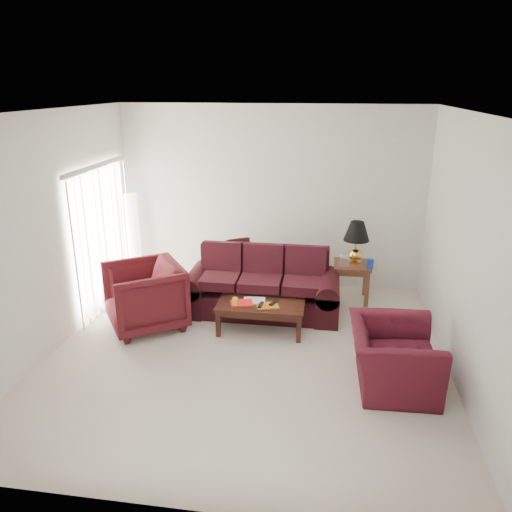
{
  "coord_description": "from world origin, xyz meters",
  "views": [
    {
      "loc": [
        0.97,
        -5.54,
        3.29
      ],
      "look_at": [
        0.0,
        0.85,
        1.05
      ],
      "focal_mm": 35.0,
      "sensor_mm": 36.0,
      "label": 1
    }
  ],
  "objects_px": {
    "armchair_left": "(145,296)",
    "end_table": "(351,282)",
    "coffee_table": "(261,317)",
    "armchair_right": "(393,357)",
    "sofa": "(261,283)",
    "floor_lamp": "(134,238)"
  },
  "relations": [
    {
      "from": "end_table",
      "to": "armchair_right",
      "type": "distance_m",
      "value": 2.39
    },
    {
      "from": "coffee_table",
      "to": "armchair_right",
      "type": "bearing_deg",
      "value": -57.36
    },
    {
      "from": "armchair_right",
      "to": "armchair_left",
      "type": "bearing_deg",
      "value": 71.49
    },
    {
      "from": "armchair_left",
      "to": "armchair_right",
      "type": "bearing_deg",
      "value": 38.9
    },
    {
      "from": "sofa",
      "to": "end_table",
      "type": "relative_size",
      "value": 3.74
    },
    {
      "from": "floor_lamp",
      "to": "armchair_left",
      "type": "height_order",
      "value": "floor_lamp"
    },
    {
      "from": "end_table",
      "to": "armchair_left",
      "type": "distance_m",
      "value": 3.22
    },
    {
      "from": "sofa",
      "to": "coffee_table",
      "type": "relative_size",
      "value": 1.93
    },
    {
      "from": "armchair_right",
      "to": "coffee_table",
      "type": "relative_size",
      "value": 0.92
    },
    {
      "from": "armchair_left",
      "to": "floor_lamp",
      "type": "bearing_deg",
      "value": 171.22
    },
    {
      "from": "sofa",
      "to": "floor_lamp",
      "type": "distance_m",
      "value": 2.53
    },
    {
      "from": "sofa",
      "to": "armchair_left",
      "type": "bearing_deg",
      "value": -158.33
    },
    {
      "from": "coffee_table",
      "to": "floor_lamp",
      "type": "bearing_deg",
      "value": 123.54
    },
    {
      "from": "armchair_right",
      "to": "floor_lamp",
      "type": "bearing_deg",
      "value": 55.52
    },
    {
      "from": "floor_lamp",
      "to": "armchair_left",
      "type": "relative_size",
      "value": 1.54
    },
    {
      "from": "armchair_left",
      "to": "end_table",
      "type": "bearing_deg",
      "value": 80.8
    },
    {
      "from": "sofa",
      "to": "armchair_left",
      "type": "relative_size",
      "value": 2.26
    },
    {
      "from": "armchair_right",
      "to": "coffee_table",
      "type": "height_order",
      "value": "armchair_right"
    },
    {
      "from": "armchair_left",
      "to": "coffee_table",
      "type": "xyz_separation_m",
      "value": [
        1.63,
        0.1,
        -0.26
      ]
    },
    {
      "from": "floor_lamp",
      "to": "sofa",
      "type": "bearing_deg",
      "value": -21.22
    },
    {
      "from": "sofa",
      "to": "armchair_right",
      "type": "relative_size",
      "value": 2.09
    },
    {
      "from": "floor_lamp",
      "to": "end_table",
      "type": "bearing_deg",
      "value": -3.89
    }
  ]
}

